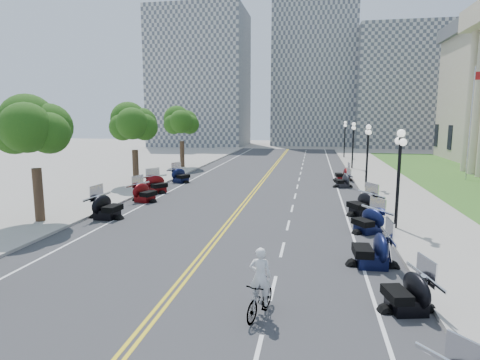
# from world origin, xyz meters

# --- Properties ---
(ground) EXTENTS (160.00, 160.00, 0.00)m
(ground) POSITION_xyz_m (0.00, 0.00, 0.00)
(ground) COLOR gray
(road) EXTENTS (16.00, 90.00, 0.01)m
(road) POSITION_xyz_m (0.00, 10.00, 0.00)
(road) COLOR #333335
(road) RESTS_ON ground
(centerline_yellow_a) EXTENTS (0.12, 90.00, 0.00)m
(centerline_yellow_a) POSITION_xyz_m (-0.12, 10.00, 0.01)
(centerline_yellow_a) COLOR yellow
(centerline_yellow_a) RESTS_ON road
(centerline_yellow_b) EXTENTS (0.12, 90.00, 0.00)m
(centerline_yellow_b) POSITION_xyz_m (0.12, 10.00, 0.01)
(centerline_yellow_b) COLOR yellow
(centerline_yellow_b) RESTS_ON road
(edge_line_north) EXTENTS (0.12, 90.00, 0.00)m
(edge_line_north) POSITION_xyz_m (6.40, 10.00, 0.01)
(edge_line_north) COLOR white
(edge_line_north) RESTS_ON road
(edge_line_south) EXTENTS (0.12, 90.00, 0.00)m
(edge_line_south) POSITION_xyz_m (-6.40, 10.00, 0.01)
(edge_line_south) COLOR white
(edge_line_south) RESTS_ON road
(lane_dash_4) EXTENTS (0.12, 2.00, 0.00)m
(lane_dash_4) POSITION_xyz_m (3.20, -8.00, 0.01)
(lane_dash_4) COLOR white
(lane_dash_4) RESTS_ON road
(lane_dash_5) EXTENTS (0.12, 2.00, 0.00)m
(lane_dash_5) POSITION_xyz_m (3.20, -4.00, 0.01)
(lane_dash_5) COLOR white
(lane_dash_5) RESTS_ON road
(lane_dash_6) EXTENTS (0.12, 2.00, 0.00)m
(lane_dash_6) POSITION_xyz_m (3.20, 0.00, 0.01)
(lane_dash_6) COLOR white
(lane_dash_6) RESTS_ON road
(lane_dash_7) EXTENTS (0.12, 2.00, 0.00)m
(lane_dash_7) POSITION_xyz_m (3.20, 4.00, 0.01)
(lane_dash_7) COLOR white
(lane_dash_7) RESTS_ON road
(lane_dash_8) EXTENTS (0.12, 2.00, 0.00)m
(lane_dash_8) POSITION_xyz_m (3.20, 8.00, 0.01)
(lane_dash_8) COLOR white
(lane_dash_8) RESTS_ON road
(lane_dash_9) EXTENTS (0.12, 2.00, 0.00)m
(lane_dash_9) POSITION_xyz_m (3.20, 12.00, 0.01)
(lane_dash_9) COLOR white
(lane_dash_9) RESTS_ON road
(lane_dash_10) EXTENTS (0.12, 2.00, 0.00)m
(lane_dash_10) POSITION_xyz_m (3.20, 16.00, 0.01)
(lane_dash_10) COLOR white
(lane_dash_10) RESTS_ON road
(lane_dash_11) EXTENTS (0.12, 2.00, 0.00)m
(lane_dash_11) POSITION_xyz_m (3.20, 20.00, 0.01)
(lane_dash_11) COLOR white
(lane_dash_11) RESTS_ON road
(lane_dash_12) EXTENTS (0.12, 2.00, 0.00)m
(lane_dash_12) POSITION_xyz_m (3.20, 24.00, 0.01)
(lane_dash_12) COLOR white
(lane_dash_12) RESTS_ON road
(lane_dash_13) EXTENTS (0.12, 2.00, 0.00)m
(lane_dash_13) POSITION_xyz_m (3.20, 28.00, 0.01)
(lane_dash_13) COLOR white
(lane_dash_13) RESTS_ON road
(lane_dash_14) EXTENTS (0.12, 2.00, 0.00)m
(lane_dash_14) POSITION_xyz_m (3.20, 32.00, 0.01)
(lane_dash_14) COLOR white
(lane_dash_14) RESTS_ON road
(lane_dash_15) EXTENTS (0.12, 2.00, 0.00)m
(lane_dash_15) POSITION_xyz_m (3.20, 36.00, 0.01)
(lane_dash_15) COLOR white
(lane_dash_15) RESTS_ON road
(lane_dash_16) EXTENTS (0.12, 2.00, 0.00)m
(lane_dash_16) POSITION_xyz_m (3.20, 40.00, 0.01)
(lane_dash_16) COLOR white
(lane_dash_16) RESTS_ON road
(lane_dash_17) EXTENTS (0.12, 2.00, 0.00)m
(lane_dash_17) POSITION_xyz_m (3.20, 44.00, 0.01)
(lane_dash_17) COLOR white
(lane_dash_17) RESTS_ON road
(lane_dash_18) EXTENTS (0.12, 2.00, 0.00)m
(lane_dash_18) POSITION_xyz_m (3.20, 48.00, 0.01)
(lane_dash_18) COLOR white
(lane_dash_18) RESTS_ON road
(lane_dash_19) EXTENTS (0.12, 2.00, 0.00)m
(lane_dash_19) POSITION_xyz_m (3.20, 52.00, 0.01)
(lane_dash_19) COLOR white
(lane_dash_19) RESTS_ON road
(sidewalk_north) EXTENTS (5.00, 90.00, 0.15)m
(sidewalk_north) POSITION_xyz_m (10.50, 10.00, 0.07)
(sidewalk_north) COLOR #9E9991
(sidewalk_north) RESTS_ON ground
(sidewalk_south) EXTENTS (5.00, 90.00, 0.15)m
(sidewalk_south) POSITION_xyz_m (-10.50, 10.00, 0.07)
(sidewalk_south) COLOR #9E9991
(sidewalk_south) RESTS_ON ground
(lawn) EXTENTS (9.00, 60.00, 0.10)m
(lawn) POSITION_xyz_m (17.50, 18.00, 0.05)
(lawn) COLOR #356023
(lawn) RESTS_ON ground
(distant_block_a) EXTENTS (18.00, 14.00, 26.00)m
(distant_block_a) POSITION_xyz_m (-18.00, 62.00, 13.00)
(distant_block_a) COLOR gray
(distant_block_a) RESTS_ON ground
(distant_block_b) EXTENTS (16.00, 12.00, 30.00)m
(distant_block_b) POSITION_xyz_m (4.00, 68.00, 15.00)
(distant_block_b) COLOR gray
(distant_block_b) RESTS_ON ground
(distant_block_c) EXTENTS (20.00, 14.00, 22.00)m
(distant_block_c) POSITION_xyz_m (22.00, 65.00, 11.00)
(distant_block_c) COLOR gray
(distant_block_c) RESTS_ON ground
(street_lamp_2) EXTENTS (0.50, 1.20, 4.90)m
(street_lamp_2) POSITION_xyz_m (8.60, 4.00, 2.60)
(street_lamp_2) COLOR black
(street_lamp_2) RESTS_ON sidewalk_north
(street_lamp_3) EXTENTS (0.50, 1.20, 4.90)m
(street_lamp_3) POSITION_xyz_m (8.60, 16.00, 2.60)
(street_lamp_3) COLOR black
(street_lamp_3) RESTS_ON sidewalk_north
(street_lamp_4) EXTENTS (0.50, 1.20, 4.90)m
(street_lamp_4) POSITION_xyz_m (8.60, 28.00, 2.60)
(street_lamp_4) COLOR black
(street_lamp_4) RESTS_ON sidewalk_north
(street_lamp_5) EXTENTS (0.50, 1.20, 4.90)m
(street_lamp_5) POSITION_xyz_m (8.60, 40.00, 2.60)
(street_lamp_5) COLOR black
(street_lamp_5) RESTS_ON sidewalk_north
(flagpole) EXTENTS (1.10, 0.20, 10.00)m
(flagpole) POSITION_xyz_m (18.00, 22.00, 5.00)
(flagpole) COLOR silver
(flagpole) RESTS_ON ground
(tree_2) EXTENTS (4.80, 4.80, 9.20)m
(tree_2) POSITION_xyz_m (-10.00, 2.00, 4.75)
(tree_2) COLOR #235619
(tree_2) RESTS_ON sidewalk_south
(tree_3) EXTENTS (4.80, 4.80, 9.20)m
(tree_3) POSITION_xyz_m (-10.00, 14.00, 4.75)
(tree_3) COLOR #235619
(tree_3) RESTS_ON sidewalk_south
(tree_4) EXTENTS (4.80, 4.80, 9.20)m
(tree_4) POSITION_xyz_m (-10.00, 26.00, 4.75)
(tree_4) COLOR #235619
(tree_4) RESTS_ON sidewalk_south
(motorcycle_n_4) EXTENTS (2.30, 2.30, 1.33)m
(motorcycle_n_4) POSITION_xyz_m (7.23, -4.91, 0.66)
(motorcycle_n_4) COLOR black
(motorcycle_n_4) RESTS_ON road
(motorcycle_n_5) EXTENTS (2.25, 2.25, 1.50)m
(motorcycle_n_5) POSITION_xyz_m (6.72, -1.34, 0.75)
(motorcycle_n_5) COLOR black
(motorcycle_n_5) RESTS_ON road
(motorcycle_n_6) EXTENTS (2.73, 2.73, 1.38)m
(motorcycle_n_6) POSITION_xyz_m (7.17, 3.36, 0.69)
(motorcycle_n_6) COLOR black
(motorcycle_n_6) RESTS_ON road
(motorcycle_n_7) EXTENTS (2.94, 2.94, 1.51)m
(motorcycle_n_7) POSITION_xyz_m (7.29, 6.97, 0.76)
(motorcycle_n_7) COLOR black
(motorcycle_n_7) RESTS_ON road
(motorcycle_n_9) EXTENTS (2.17, 2.17, 1.24)m
(motorcycle_n_9) POSITION_xyz_m (6.82, 16.39, 0.62)
(motorcycle_n_9) COLOR black
(motorcycle_n_9) RESTS_ON road
(motorcycle_n_10) EXTENTS (2.02, 2.02, 1.32)m
(motorcycle_n_10) POSITION_xyz_m (7.05, 19.89, 0.66)
(motorcycle_n_10) COLOR #590A0C
(motorcycle_n_10) RESTS_ON road
(motorcycle_s_6) EXTENTS (2.37, 2.37, 1.54)m
(motorcycle_s_6) POSITION_xyz_m (-6.95, 3.59, 0.77)
(motorcycle_s_6) COLOR black
(motorcycle_s_6) RESTS_ON road
(motorcycle_s_7) EXTENTS (2.53, 2.53, 1.43)m
(motorcycle_s_7) POSITION_xyz_m (-6.74, 8.26, 0.72)
(motorcycle_s_7) COLOR #590A0C
(motorcycle_s_7) RESTS_ON road
(motorcycle_s_8) EXTENTS (2.95, 2.95, 1.47)m
(motorcycle_s_8) POSITION_xyz_m (-7.17, 11.53, 0.74)
(motorcycle_s_8) COLOR #590A0C
(motorcycle_s_8) RESTS_ON road
(motorcycle_s_9) EXTENTS (2.69, 2.69, 1.40)m
(motorcycle_s_9) POSITION_xyz_m (-6.93, 16.39, 0.70)
(motorcycle_s_9) COLOR black
(motorcycle_s_9) RESTS_ON road
(bicycle) EXTENTS (0.98, 1.88, 1.09)m
(bicycle) POSITION_xyz_m (3.01, -5.97, 0.54)
(bicycle) COLOR #A51414
(bicycle) RESTS_ON road
(cyclist_rider) EXTENTS (0.63, 0.41, 1.72)m
(cyclist_rider) POSITION_xyz_m (3.01, -5.97, 1.94)
(cyclist_rider) COLOR white
(cyclist_rider) RESTS_ON bicycle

